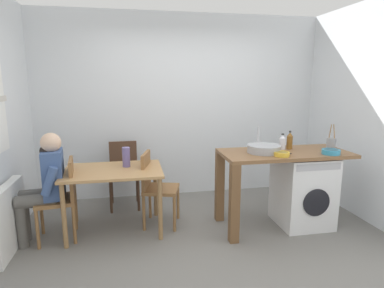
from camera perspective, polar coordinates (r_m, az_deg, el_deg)
The scene contains 19 objects.
ground_plane at distance 3.61m, azimuth 2.77°, elevation -17.64°, with size 5.46×5.46×0.00m, color slate.
wall_back at distance 4.89m, azimuth -1.94°, elevation 6.64°, with size 4.60×0.10×2.70m, color silver.
radiator at distance 3.85m, azimuth -29.76°, elevation -11.47°, with size 0.10×0.80×0.70m, color white.
dining_table at distance 3.82m, azimuth -13.74°, elevation -5.81°, with size 1.10×0.76×0.74m.
chair_person_seat at distance 3.84m, azimuth -21.95°, elevation -8.33°, with size 0.45×0.45×0.90m.
chair_opposite at distance 3.93m, azimuth -6.56°, elevation -7.15°, with size 0.49×0.49×0.90m.
chair_spare_by_wall at distance 4.59m, azimuth -12.00°, elevation -4.59°, with size 0.41×0.41×0.90m.
seated_person at distance 3.81m, azimuth -24.55°, elevation -6.12°, with size 0.52×0.53×1.20m.
kitchen_counter at distance 3.86m, azimuth 13.19°, elevation -3.76°, with size 1.50×0.68×0.92m.
washing_machine at distance 4.17m, azimuth 19.02°, elevation -7.74°, with size 0.60×0.61×0.86m.
sink_basin at distance 3.80m, azimuth 12.62°, elevation -0.83°, with size 0.38×0.38×0.09m, color #9EA0A5.
tap at distance 3.94m, azimuth 11.64°, elevation 1.05°, with size 0.02×0.02×0.28m, color #B2B2B7.
bottle_tall_green at distance 4.03m, azimuth 15.73°, elevation 0.32°, with size 0.08×0.08×0.19m.
bottle_squat_brown at distance 4.08m, azimuth 16.92°, elevation 0.56°, with size 0.07×0.07×0.22m.
mixing_bowl at distance 3.67m, azimuth 15.61°, elevation -1.67°, with size 0.17×0.17×0.05m.
utensil_crock at distance 4.26m, azimuth 23.44°, elevation 0.15°, with size 0.11×0.11×0.30m.
colander at distance 3.95m, azimuth 23.41°, elevation -1.23°, with size 0.20×0.20×0.06m.
vase at distance 3.85m, azimuth -11.59°, elevation -2.27°, with size 0.09×0.09×0.23m, color slate.
scissors at distance 3.81m, azimuth 16.12°, elevation -1.61°, with size 0.15×0.06×0.01m.
Camera 1 is at (-0.76, -3.07, 1.74)m, focal length 30.08 mm.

